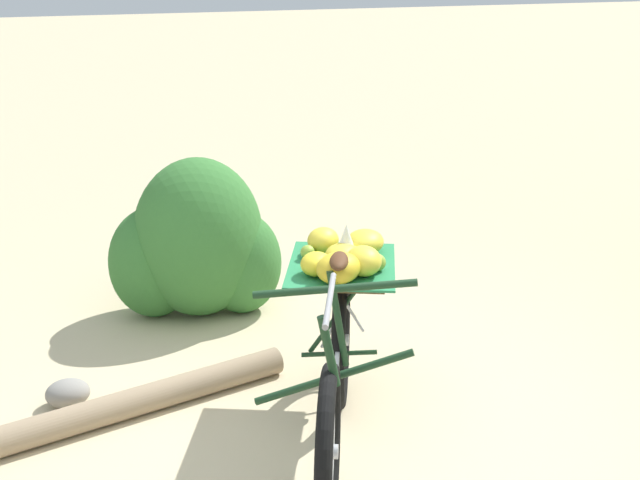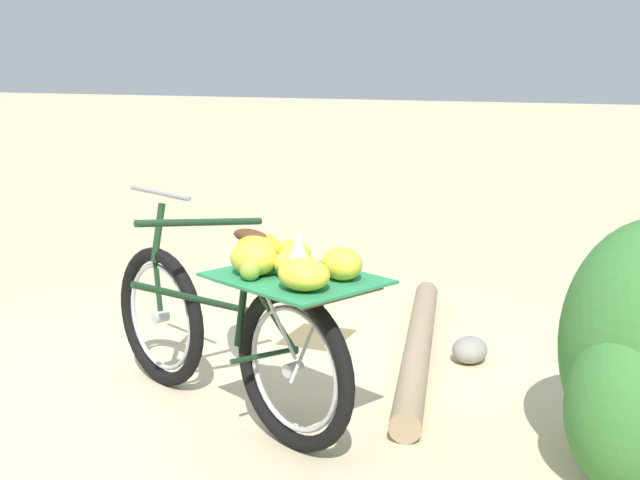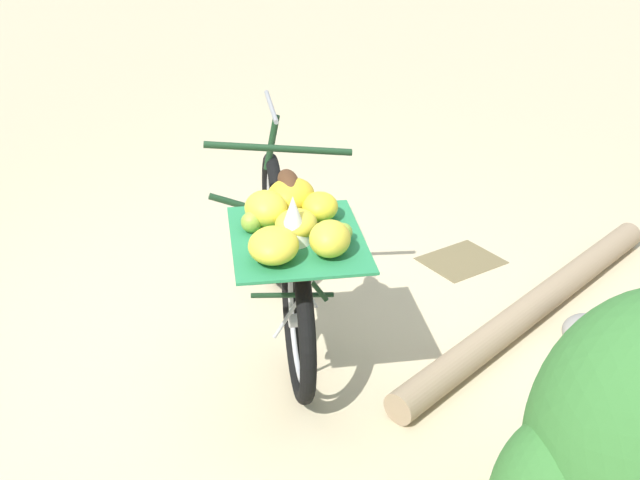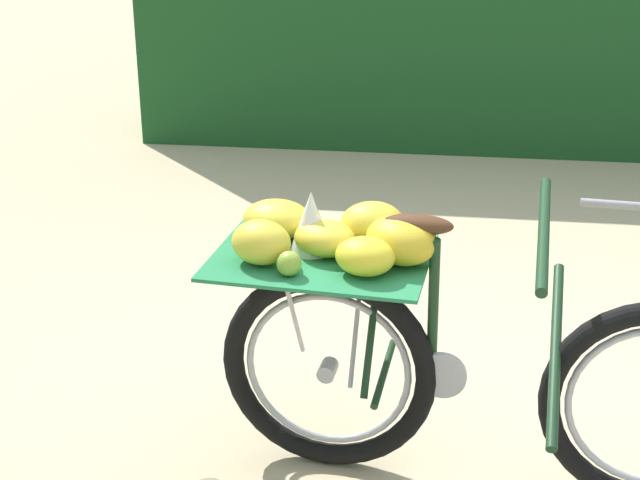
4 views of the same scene
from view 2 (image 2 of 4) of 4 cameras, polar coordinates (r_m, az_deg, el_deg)
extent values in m
plane|color=beige|center=(4.11, -7.94, -12.40)|extent=(60.00, 60.00, 0.00)
torus|color=black|center=(4.59, -10.46, -4.99)|extent=(0.37, 0.69, 0.73)
torus|color=#B7B7BC|center=(4.59, -10.46, -4.99)|extent=(0.26, 0.52, 0.57)
cylinder|color=#B7B7BC|center=(4.59, -10.46, -4.99)|extent=(0.10, 0.09, 0.06)
torus|color=black|center=(3.79, -1.77, -8.49)|extent=(0.37, 0.69, 0.73)
torus|color=#B7B7BC|center=(3.79, -1.77, -8.49)|extent=(0.26, 0.52, 0.57)
cylinder|color=#B7B7BC|center=(3.79, -1.77, -8.49)|extent=(0.10, 0.09, 0.06)
cylinder|color=#19381E|center=(4.28, -8.19, -3.84)|extent=(0.65, 0.33, 0.30)
cylinder|color=#19381E|center=(4.14, -7.80, 1.16)|extent=(0.66, 0.33, 0.11)
cylinder|color=#19381E|center=(3.95, -5.04, -3.49)|extent=(0.12, 0.08, 0.49)
cylinder|color=#19381E|center=(3.92, -3.62, -7.56)|extent=(0.36, 0.18, 0.05)
cylinder|color=#19381E|center=(3.82, -3.28, -4.70)|extent=(0.30, 0.16, 0.47)
cylinder|color=#19381E|center=(4.56, -10.60, -3.16)|extent=(0.06, 0.05, 0.30)
cylinder|color=#19381E|center=(4.47, -10.60, 0.48)|extent=(0.10, 0.07, 0.30)
cylinder|color=gray|center=(4.41, -10.50, 3.06)|extent=(0.24, 0.48, 0.02)
ellipsoid|color=#4C2D19|center=(3.84, -4.57, 0.25)|extent=(0.17, 0.24, 0.06)
cylinder|color=#B7B7BC|center=(4.05, -5.33, -6.68)|extent=(0.09, 0.15, 0.16)
cylinder|color=#B7B7BC|center=(3.79, -2.74, -5.42)|extent=(0.19, 0.10, 0.39)
cylinder|color=#B7B7BC|center=(3.64, -0.59, -6.15)|extent=(0.23, 0.12, 0.39)
cube|color=brown|center=(3.65, -1.60, -2.80)|extent=(0.65, 0.73, 0.02)
cube|color=#287F4C|center=(3.65, -1.61, -2.52)|extent=(0.78, 0.84, 0.01)
ellipsoid|color=yellow|center=(3.64, -1.73, -1.57)|extent=(0.27, 0.27, 0.11)
ellipsoid|color=yellow|center=(3.43, -1.07, -2.28)|extent=(0.29, 0.30, 0.13)
ellipsoid|color=gold|center=(3.82, -4.05, -0.64)|extent=(0.31, 0.30, 0.15)
ellipsoid|color=yellow|center=(3.66, -4.39, -1.21)|extent=(0.21, 0.24, 0.15)
ellipsoid|color=yellow|center=(3.83, -1.85, -0.85)|extent=(0.23, 0.24, 0.12)
ellipsoid|color=yellow|center=(3.58, 1.45, -1.56)|extent=(0.25, 0.25, 0.14)
sphere|color=#8CAD38|center=(3.71, 1.09, -1.56)|extent=(0.08, 0.08, 0.08)
sphere|color=gold|center=(3.63, -2.29, -1.88)|extent=(0.08, 0.08, 0.08)
sphere|color=#8CAD38|center=(3.58, -4.62, -2.00)|extent=(0.09, 0.09, 0.09)
cone|color=white|center=(3.58, -1.43, -1.04)|extent=(0.19, 0.19, 0.20)
cylinder|color=#9E8466|center=(5.01, 6.48, -6.88)|extent=(2.27, 0.66, 0.15)
ellipsoid|color=#387533|center=(3.65, 19.48, -10.35)|extent=(0.53, 0.48, 0.69)
ellipsoid|color=gray|center=(4.98, 9.82, -7.13)|extent=(0.23, 0.20, 0.15)
cube|color=olive|center=(5.35, -0.20, -6.38)|extent=(0.44, 0.36, 0.01)
camera|label=1|loc=(7.09, -26.13, 15.79)|focal=47.78mm
camera|label=3|loc=(2.06, 55.23, 21.98)|focal=43.72mm
camera|label=4|loc=(5.94, 14.19, 13.81)|focal=51.89mm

